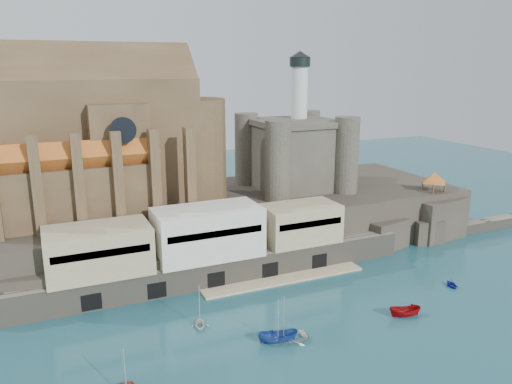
{
  "coord_description": "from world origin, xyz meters",
  "views": [
    {
      "loc": [
        -35.23,
        -53.61,
        36.51
      ],
      "look_at": [
        2.84,
        32.0,
        12.48
      ],
      "focal_mm": 35.0,
      "sensor_mm": 36.0,
      "label": 1
    }
  ],
  "objects": [
    {
      "name": "castle_keep",
      "position": [
        16.08,
        41.08,
        18.31
      ],
      "size": [
        21.2,
        21.2,
        29.3
      ],
      "color": "#423E33",
      "rests_on": "promontory"
    },
    {
      "name": "boat_4",
      "position": [
        -16.4,
        8.49,
        0.0
      ],
      "size": [
        3.3,
        2.51,
        3.39
      ],
      "primitive_type": "imported",
      "rotation": [
        0.0,
        0.0,
        2.87
      ],
      "color": "silver",
      "rests_on": "ground"
    },
    {
      "name": "boat_6",
      "position": [
        -7.0,
        0.63,
        0.0
      ],
      "size": [
        2.1,
        4.89,
        6.62
      ],
      "primitive_type": "imported",
      "rotation": [
        0.0,
        0.0,
        4.55
      ],
      "color": "white",
      "rests_on": "ground"
    },
    {
      "name": "boat_7",
      "position": [
        26.66,
        4.0,
        0.0
      ],
      "size": [
        2.93,
        2.23,
        3.01
      ],
      "primitive_type": "imported",
      "rotation": [
        0.0,
        0.0,
        6.01
      ],
      "color": "navy",
      "rests_on": "ground"
    },
    {
      "name": "ground",
      "position": [
        0.0,
        0.0,
        0.0
      ],
      "size": [
        300.0,
        300.0,
        0.0
      ],
      "primitive_type": "plane",
      "color": "#194852",
      "rests_on": "ground"
    },
    {
      "name": "church",
      "position": [
        -24.13,
        41.85,
        22.13
      ],
      "size": [
        47.0,
        25.93,
        30.51
      ],
      "color": "#4C3923",
      "rests_on": "promontory"
    },
    {
      "name": "boat_2",
      "position": [
        -8.03,
        0.27,
        0.0
      ],
      "size": [
        2.64,
        2.61,
        5.49
      ],
      "primitive_type": "imported",
      "rotation": [
        0.0,
        0.0,
        1.27
      ],
      "color": "navy",
      "rests_on": "ground"
    },
    {
      "name": "quay",
      "position": [
        -10.19,
        23.07,
        6.07
      ],
      "size": [
        70.0,
        12.0,
        13.05
      ],
      "color": "#6F6959",
      "rests_on": "ground"
    },
    {
      "name": "pavilion",
      "position": [
        42.0,
        26.0,
        12.73
      ],
      "size": [
        6.4,
        6.4,
        5.4
      ],
      "color": "#4C3923",
      "rests_on": "rock_outcrop"
    },
    {
      "name": "rock_outcrop",
      "position": [
        42.0,
        25.84,
        4.02
      ],
      "size": [
        14.5,
        10.5,
        8.7
      ],
      "color": "#29251F",
      "rests_on": "ground"
    },
    {
      "name": "boat_5",
      "position": [
        12.52,
        -0.93,
        0.0
      ],
      "size": [
        2.32,
        2.28,
        5.05
      ],
      "primitive_type": "imported",
      "rotation": [
        0.0,
        0.0,
        4.49
      ],
      "color": "#8F0609",
      "rests_on": "ground"
    },
    {
      "name": "promontory",
      "position": [
        -0.19,
        39.37,
        4.92
      ],
      "size": [
        100.0,
        36.0,
        10.0
      ],
      "color": "#29251F",
      "rests_on": "ground"
    }
  ]
}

